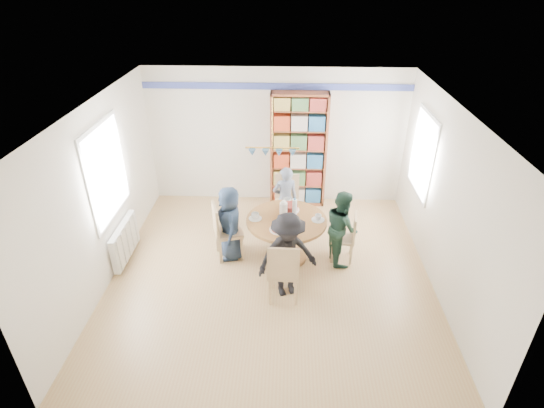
# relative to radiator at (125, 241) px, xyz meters

# --- Properties ---
(ground) EXTENTS (5.00, 5.00, 0.00)m
(ground) POSITION_rel_radiator_xyz_m (2.42, -0.30, -0.35)
(ground) COLOR tan
(room_shell) EXTENTS (5.00, 5.00, 5.00)m
(room_shell) POSITION_rel_radiator_xyz_m (2.16, 0.57, 1.30)
(room_shell) COLOR white
(room_shell) RESTS_ON ground
(radiator) EXTENTS (0.12, 1.00, 0.60)m
(radiator) POSITION_rel_radiator_xyz_m (0.00, 0.00, 0.00)
(radiator) COLOR silver
(radiator) RESTS_ON ground
(dining_table) EXTENTS (1.30, 1.30, 0.75)m
(dining_table) POSITION_rel_radiator_xyz_m (2.65, 0.14, 0.21)
(dining_table) COLOR olive
(dining_table) RESTS_ON ground
(chair_left) EXTENTS (0.55, 0.55, 0.99)m
(chair_left) POSITION_rel_radiator_xyz_m (1.62, 0.13, 0.20)
(chair_left) COLOR tan
(chair_left) RESTS_ON ground
(chair_right) EXTENTS (0.42, 0.42, 0.84)m
(chair_right) POSITION_rel_radiator_xyz_m (3.65, 0.15, 0.11)
(chair_right) COLOR tan
(chair_right) RESTS_ON ground
(chair_far) EXTENTS (0.45, 0.45, 1.00)m
(chair_far) POSITION_rel_radiator_xyz_m (2.64, 1.18, 0.20)
(chair_far) COLOR tan
(chair_far) RESTS_ON ground
(chair_near) EXTENTS (0.46, 0.46, 1.01)m
(chair_near) POSITION_rel_radiator_xyz_m (2.62, -0.90, 0.20)
(chair_near) COLOR tan
(chair_near) RESTS_ON ground
(person_left) EXTENTS (0.56, 0.71, 1.28)m
(person_left) POSITION_rel_radiator_xyz_m (1.73, 0.15, 0.29)
(person_left) COLOR #1B283C
(person_left) RESTS_ON ground
(person_right) EXTENTS (0.60, 0.70, 1.27)m
(person_right) POSITION_rel_radiator_xyz_m (3.54, 0.12, 0.29)
(person_right) COLOR #1B362A
(person_right) RESTS_ON ground
(person_far) EXTENTS (0.52, 0.40, 1.26)m
(person_far) POSITION_rel_radiator_xyz_m (2.61, 1.02, 0.28)
(person_far) COLOR gray
(person_far) RESTS_ON ground
(person_near) EXTENTS (1.00, 0.77, 1.36)m
(person_near) POSITION_rel_radiator_xyz_m (2.67, -0.73, 0.33)
(person_near) COLOR black
(person_near) RESTS_ON ground
(bookshelf) EXTENTS (1.09, 0.33, 2.28)m
(bookshelf) POSITION_rel_radiator_xyz_m (2.85, 2.04, 0.77)
(bookshelf) COLOR brown
(bookshelf) RESTS_ON ground
(tableware) EXTENTS (1.22, 1.22, 0.32)m
(tableware) POSITION_rel_radiator_xyz_m (2.62, 0.17, 0.47)
(tableware) COLOR white
(tableware) RESTS_ON dining_table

